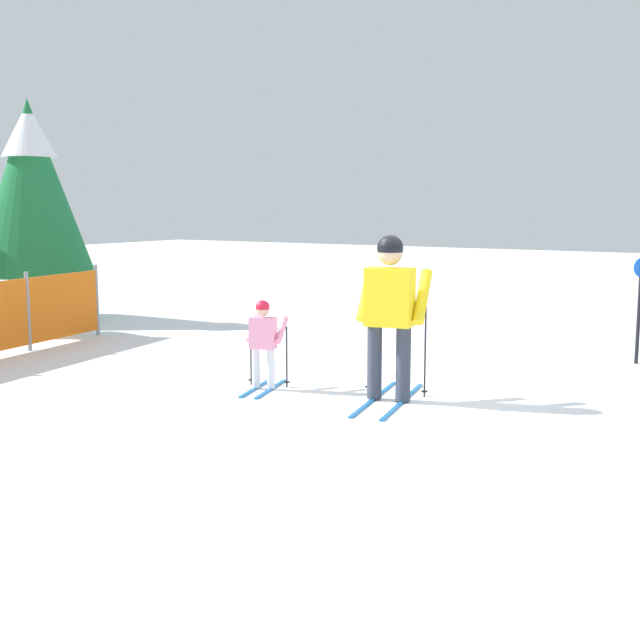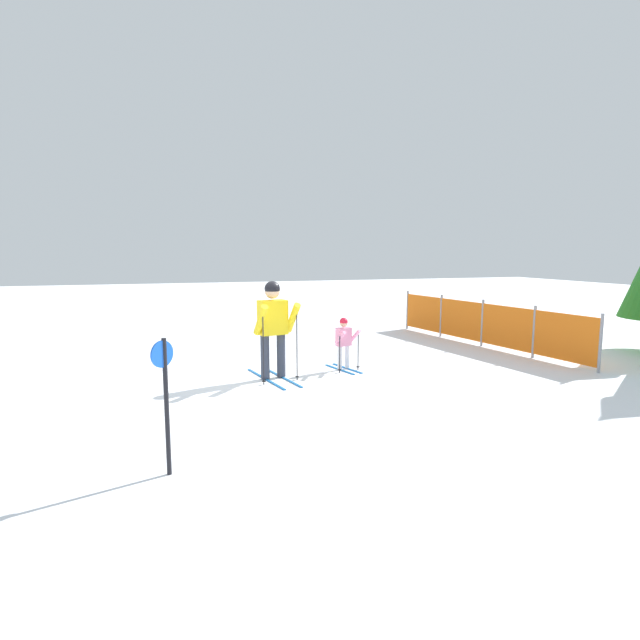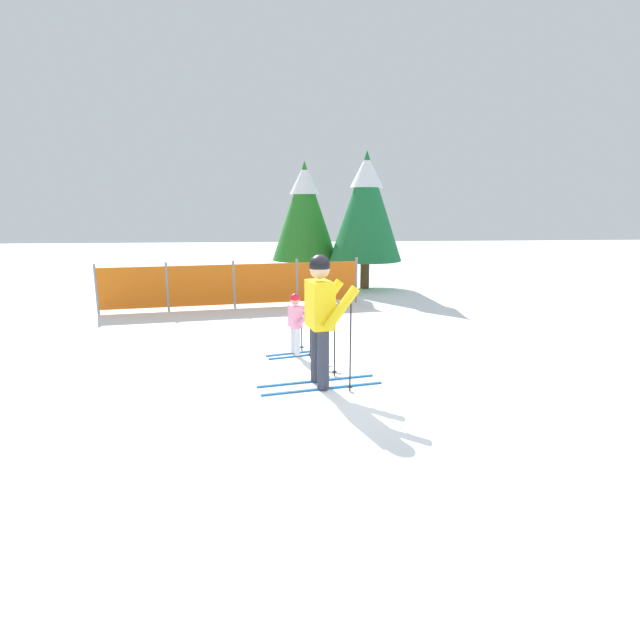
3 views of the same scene
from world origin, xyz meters
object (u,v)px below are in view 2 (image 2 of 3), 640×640
skier_child (344,340)px  trail_marker (165,392)px  safety_fence (482,323)px  skier_adult (273,321)px

skier_child → trail_marker: 5.17m
skier_child → safety_fence: safety_fence is taller
skier_adult → skier_child: 1.58m
skier_child → safety_fence: bearing=92.5°
skier_child → trail_marker: (3.88, -3.41, 0.30)m
trail_marker → skier_child: bearing=138.6°
safety_fence → skier_child: bearing=-72.3°
safety_fence → trail_marker: trail_marker is taller
skier_adult → trail_marker: (3.60, -1.93, -0.17)m
skier_child → skier_adult: bearing=-94.7°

